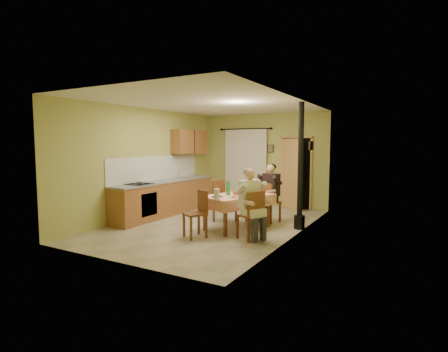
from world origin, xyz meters
The scene contains 17 objects.
floor centered at (0.00, 0.00, 0.00)m, with size 4.00×6.00×0.01m, color tan.
room_shell centered at (0.00, 0.00, 1.82)m, with size 4.04×6.04×2.82m.
kitchen_run centered at (-1.71, 0.40, 0.48)m, with size 0.64×3.64×1.56m.
upper_cabinets centered at (-1.82, 1.70, 1.95)m, with size 0.35×1.40×0.70m, color brown.
curtain centered at (-0.55, 2.90, 1.26)m, with size 1.70×0.07×2.22m.
doorway centered at (1.01, 2.86, 1.05)m, with size 0.96×0.52×2.15m.
dining_table centered at (0.68, -0.07, 0.38)m, with size 1.42×1.80×0.76m.
tableware centered at (0.66, -0.18, 0.83)m, with size 0.71×1.58×0.33m.
chair_far centered at (1.07, 0.90, 0.29)m, with size 0.51×0.51×0.96m.
chair_near centered at (0.28, -1.13, 0.29)m, with size 0.54×0.54×0.96m.
chair_right centered at (1.32, -0.73, 0.29)m, with size 0.56×0.56×0.97m.
chair_left centered at (0.09, 0.41, 0.29)m, with size 0.53×0.53×1.01m.
man_far centered at (1.07, 0.92, 0.88)m, with size 0.64×0.57×1.39m.
man_right centered at (1.31, -0.73, 0.88)m, with size 0.62×0.65×1.39m.
stove_flue centered at (1.90, 0.60, 1.02)m, with size 0.24×0.24×2.80m.
picture_back centered at (0.25, 2.97, 1.75)m, with size 0.19×0.03×0.23m, color black.
picture_right centered at (1.97, 1.20, 1.85)m, with size 0.03×0.31×0.21m, color brown.
Camera 1 is at (4.18, -6.91, 1.89)m, focal length 28.00 mm.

